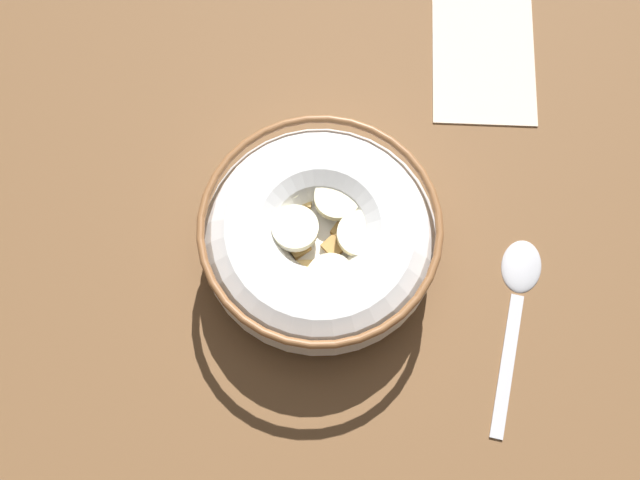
% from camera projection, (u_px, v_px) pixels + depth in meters
% --- Properties ---
extents(ground_plane, '(1.31, 1.31, 0.02)m').
position_uv_depth(ground_plane, '(320.00, 256.00, 0.63)').
color(ground_plane, brown).
extents(cereal_bowl, '(0.18, 0.18, 0.06)m').
position_uv_depth(cereal_bowl, '(320.00, 238.00, 0.58)').
color(cereal_bowl, white).
rests_on(cereal_bowl, ground_plane).
extents(spoon, '(0.16, 0.04, 0.01)m').
position_uv_depth(spoon, '(519.00, 293.00, 0.60)').
color(spoon, '#B7B7BC').
rests_on(spoon, ground_plane).
extents(folded_napkin, '(0.15, 0.09, 0.00)m').
position_uv_depth(folded_napkin, '(483.00, 48.00, 0.67)').
color(folded_napkin, beige).
rests_on(folded_napkin, ground_plane).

